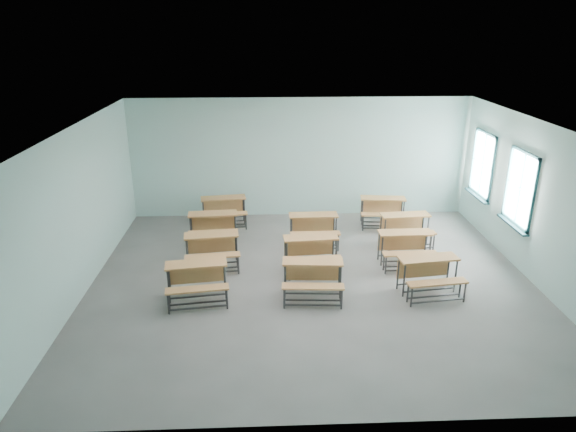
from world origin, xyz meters
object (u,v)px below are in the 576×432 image
(desk_unit_r2c0, at_px, (213,224))
(desk_unit_r3c2, at_px, (383,207))
(desk_unit_r0c0, at_px, (197,277))
(desk_unit_r2c1, at_px, (314,225))
(desk_unit_r3c0, at_px, (224,207))
(desk_unit_r0c1, at_px, (313,274))
(desk_unit_r1c2, at_px, (406,244))
(desk_unit_r2c2, at_px, (406,225))
(desk_unit_r1c1, at_px, (311,249))
(desk_unit_r1c0, at_px, (212,246))
(desk_unit_r0c2, at_px, (430,271))

(desk_unit_r2c0, height_order, desk_unit_r3c2, same)
(desk_unit_r0c0, bearing_deg, desk_unit_r2c1, 38.65)
(desk_unit_r0c0, height_order, desk_unit_r3c0, same)
(desk_unit_r0c1, distance_m, desk_unit_r1c2, 2.54)
(desk_unit_r2c1, xyz_separation_m, desk_unit_r3c0, (-2.23, 1.38, 0.00))
(desk_unit_r2c2, bearing_deg, desk_unit_r1c1, -156.79)
(desk_unit_r1c0, bearing_deg, desk_unit_r0c0, -102.89)
(desk_unit_r3c2, bearing_deg, desk_unit_r1c2, -83.75)
(desk_unit_r1c0, height_order, desk_unit_r1c1, same)
(desk_unit_r0c1, xyz_separation_m, desk_unit_r1c0, (-2.05, 1.42, 0.00))
(desk_unit_r3c0, distance_m, desk_unit_r3c2, 4.15)
(desk_unit_r1c2, bearing_deg, desk_unit_r0c2, -85.42)
(desk_unit_r2c2, bearing_deg, desk_unit_r1c0, -172.14)
(desk_unit_r0c0, xyz_separation_m, desk_unit_r1c1, (2.28, 1.18, 0.00))
(desk_unit_r0c1, height_order, desk_unit_r1c0, same)
(desk_unit_r0c2, relative_size, desk_unit_r2c1, 1.06)
(desk_unit_r0c0, xyz_separation_m, desk_unit_r2c2, (4.65, 2.46, 0.00))
(desk_unit_r2c1, xyz_separation_m, desk_unit_r3c2, (1.92, 1.16, 0.00))
(desk_unit_r0c2, xyz_separation_m, desk_unit_r3c0, (-4.26, 3.86, 0.00))
(desk_unit_r1c1, distance_m, desk_unit_r3c0, 3.42)
(desk_unit_r3c0, bearing_deg, desk_unit_r1c2, -39.37)
(desk_unit_r2c0, bearing_deg, desk_unit_r3c2, 8.23)
(desk_unit_r2c1, bearing_deg, desk_unit_r3c0, 147.23)
(desk_unit_r0c2, xyz_separation_m, desk_unit_r1c0, (-4.33, 1.37, 0.00))
(desk_unit_r1c1, distance_m, desk_unit_r2c2, 2.69)
(desk_unit_r0c0, height_order, desk_unit_r2c2, same)
(desk_unit_r0c0, relative_size, desk_unit_r0c1, 1.03)
(desk_unit_r2c1, bearing_deg, desk_unit_r1c2, -32.91)
(desk_unit_r0c1, relative_size, desk_unit_r0c2, 0.97)
(desk_unit_r2c0, relative_size, desk_unit_r2c2, 0.99)
(desk_unit_r0c1, height_order, desk_unit_r3c2, same)
(desk_unit_r3c0, bearing_deg, desk_unit_r3c2, -10.54)
(desk_unit_r2c2, relative_size, desk_unit_r3c0, 0.98)
(desk_unit_r1c2, distance_m, desk_unit_r2c1, 2.24)
(desk_unit_r0c0, distance_m, desk_unit_r3c0, 3.92)
(desk_unit_r1c0, relative_size, desk_unit_r2c1, 1.06)
(desk_unit_r0c2, relative_size, desk_unit_r3c0, 1.00)
(desk_unit_r0c0, height_order, desk_unit_r0c2, same)
(desk_unit_r2c1, distance_m, desk_unit_r2c2, 2.20)
(desk_unit_r0c0, height_order, desk_unit_r1c1, same)
(desk_unit_r2c0, xyz_separation_m, desk_unit_r2c1, (2.40, -0.19, 0.00))
(desk_unit_r0c0, height_order, desk_unit_r0c1, same)
(desk_unit_r2c0, distance_m, desk_unit_r2c2, 4.60)
(desk_unit_r1c0, height_order, desk_unit_r1c2, same)
(desk_unit_r3c2, bearing_deg, desk_unit_r0c2, -81.74)
(desk_unit_r3c2, bearing_deg, desk_unit_r0c1, -113.85)
(desk_unit_r1c0, bearing_deg, desk_unit_r0c2, -24.46)
(desk_unit_r1c0, distance_m, desk_unit_r2c0, 1.31)
(desk_unit_r3c0, bearing_deg, desk_unit_r0c2, -49.84)
(desk_unit_r1c1, bearing_deg, desk_unit_r2c1, 78.11)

